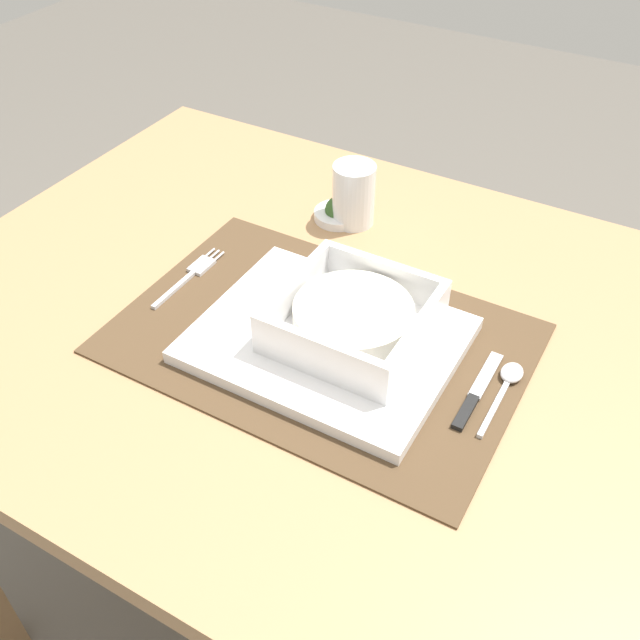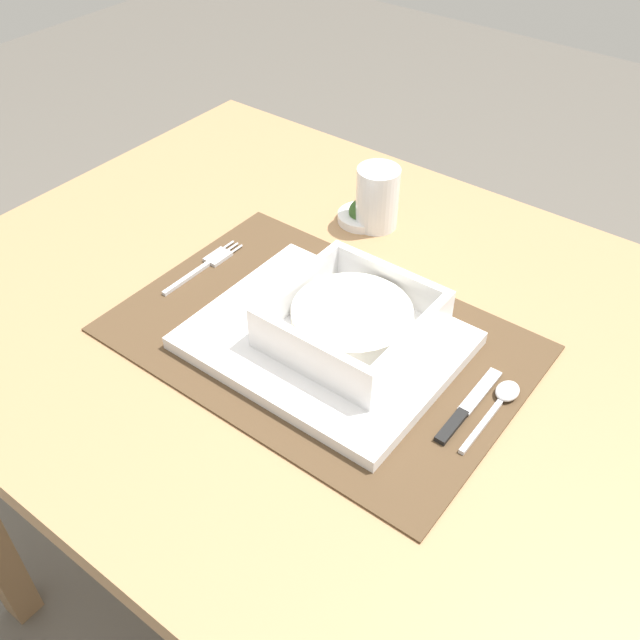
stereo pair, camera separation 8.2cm
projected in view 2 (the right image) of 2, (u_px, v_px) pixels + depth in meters
ground_plane at (322, 612)px, 1.36m from camera, size 6.00×6.00×0.00m
dining_table at (322, 375)px, 0.94m from camera, size 1.01×0.77×0.74m
placemat at (320, 338)px, 0.84m from camera, size 0.47×0.32×0.00m
serving_plate at (326, 340)px, 0.82m from camera, size 0.29×0.23×0.02m
porridge_bowl at (352, 322)px, 0.80m from camera, size 0.16×0.16×0.05m
fork at (208, 263)px, 0.94m from camera, size 0.02×0.14×0.00m
spoon at (502, 398)px, 0.76m from camera, size 0.02×0.12×0.01m
butter_knife at (466, 409)px, 0.75m from camera, size 0.01×0.13×0.01m
drinking_glass at (377, 201)px, 0.99m from camera, size 0.06×0.06×0.09m
condiment_saucer at (362, 215)px, 1.02m from camera, size 0.07×0.07×0.04m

